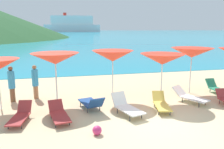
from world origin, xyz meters
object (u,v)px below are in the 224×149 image
lounge_chair_3 (126,107)px  lounge_chair_5 (161,103)px  lounge_chair_4 (217,88)px  lounge_chair_8 (190,96)px  beachgoer_2 (12,83)px  lounge_chair_0 (20,115)px  umbrella_2 (113,56)px  beach_ball (97,130)px  umbrella_1 (55,59)px  cruise_ship (72,25)px  umbrella_4 (192,53)px  umbrella_3 (162,59)px  beachgoer_0 (35,81)px  lounge_chair_9 (59,114)px  lounge_chair_7 (91,103)px

lounge_chair_3 → lounge_chair_5: lounge_chair_3 is taller
lounge_chair_4 → lounge_chair_8: lounge_chair_4 is taller
lounge_chair_3 → lounge_chair_8: (3.28, 0.76, -0.03)m
lounge_chair_4 → beachgoer_2: beachgoer_2 is taller
lounge_chair_0 → umbrella_2: bearing=34.7°
lounge_chair_0 → beach_ball: bearing=-23.6°
umbrella_1 → cruise_ship: size_ratio=0.04×
lounge_chair_0 → lounge_chair_5: lounge_chair_5 is taller
umbrella_4 → beachgoer_2: size_ratio=1.43×
umbrella_3 → beachgoer_0: umbrella_3 is taller
umbrella_4 → lounge_chair_0: umbrella_4 is taller
lounge_chair_3 → cruise_ship: bearing=70.5°
lounge_chair_5 → cruise_ship: 241.26m
umbrella_3 → lounge_chair_8: umbrella_3 is taller
lounge_chair_9 → lounge_chair_5: bearing=-8.3°
umbrella_1 → lounge_chair_8: bearing=-10.1°
umbrella_1 → umbrella_4: bearing=3.3°
lounge_chair_5 → beachgoer_2: 6.85m
beachgoer_0 → beachgoer_2: beachgoer_2 is taller
lounge_chair_8 → lounge_chair_0: bearing=160.2°
lounge_chair_7 → cruise_ship: cruise_ship is taller
umbrella_4 → lounge_chair_8: umbrella_4 is taller
lounge_chair_0 → cruise_ship: (16.90, 240.89, 7.20)m
lounge_chair_3 → beachgoer_2: size_ratio=1.02×
beachgoer_0 → lounge_chair_8: bearing=-48.0°
umbrella_1 → lounge_chair_0: 2.80m
lounge_chair_8 → beachgoer_0: beachgoer_0 is taller
lounge_chair_0 → lounge_chair_4: size_ratio=1.11×
umbrella_1 → lounge_chair_8: (5.97, -1.06, -1.79)m
lounge_chair_5 → beachgoer_2: size_ratio=1.01×
lounge_chair_0 → beachgoer_0: (0.30, 2.89, 0.64)m
lounge_chair_4 → cruise_ship: 239.44m
lounge_chair_3 → lounge_chair_7: size_ratio=1.00×
umbrella_3 → lounge_chair_7: size_ratio=1.32×
umbrella_2 → umbrella_3: (2.14, -0.78, -0.12)m
umbrella_2 → lounge_chair_5: size_ratio=1.41×
lounge_chair_9 → cruise_ship: size_ratio=0.03×
umbrella_2 → beachgoer_0: umbrella_2 is taller
umbrella_4 → lounge_chair_8: size_ratio=1.34×
umbrella_1 → umbrella_3: size_ratio=1.04×
lounge_chair_9 → beachgoer_0: size_ratio=1.06×
umbrella_1 → lounge_chair_9: size_ratio=1.34×
umbrella_2 → lounge_chair_4: (5.64, -0.16, -1.83)m
umbrella_2 → lounge_chair_3: size_ratio=1.39×
lounge_chair_7 → beachgoer_2: (-3.43, 2.01, 0.57)m
umbrella_3 → lounge_chair_4: size_ratio=1.56×
lounge_chair_5 → umbrella_2: bearing=145.1°
lounge_chair_0 → lounge_chair_4: (9.56, 1.67, 0.04)m
lounge_chair_4 → lounge_chair_8: 2.52m
lounge_chair_5 → lounge_chair_9: (-4.21, -0.16, -0.02)m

